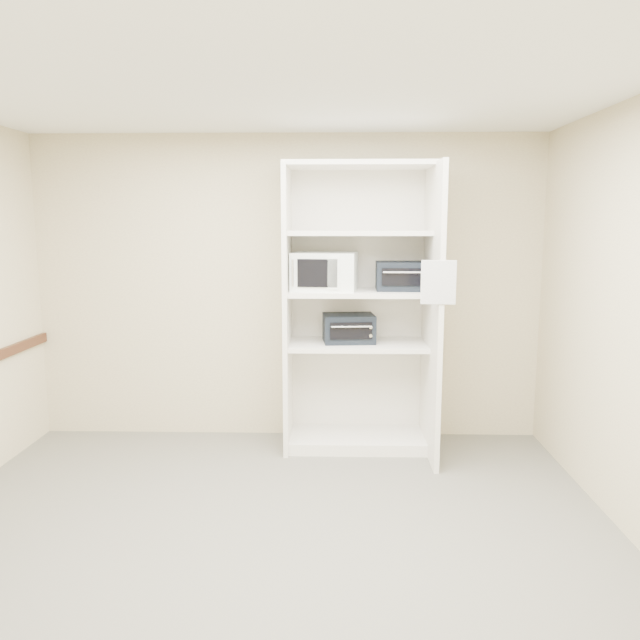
{
  "coord_description": "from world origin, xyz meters",
  "views": [
    {
      "loc": [
        0.43,
        -3.54,
        1.94
      ],
      "look_at": [
        0.3,
        1.43,
        1.16
      ],
      "focal_mm": 35.0,
      "sensor_mm": 36.0,
      "label": 1
    }
  ],
  "objects_px": {
    "shelving_unit": "(363,318)",
    "microwave": "(325,271)",
    "toaster_oven_upper": "(401,276)",
    "toaster_oven_lower": "(349,328)"
  },
  "relations": [
    {
      "from": "shelving_unit",
      "to": "microwave",
      "type": "bearing_deg",
      "value": -178.97
    },
    {
      "from": "microwave",
      "to": "toaster_oven_upper",
      "type": "distance_m",
      "value": 0.64
    },
    {
      "from": "shelving_unit",
      "to": "toaster_oven_upper",
      "type": "relative_size",
      "value": 5.81
    },
    {
      "from": "microwave",
      "to": "toaster_oven_lower",
      "type": "distance_m",
      "value": 0.53
    },
    {
      "from": "microwave",
      "to": "toaster_oven_upper",
      "type": "xyz_separation_m",
      "value": [
        0.64,
        0.01,
        -0.04
      ]
    },
    {
      "from": "shelving_unit",
      "to": "toaster_oven_lower",
      "type": "height_order",
      "value": "shelving_unit"
    },
    {
      "from": "shelving_unit",
      "to": "toaster_oven_lower",
      "type": "bearing_deg",
      "value": 172.2
    },
    {
      "from": "microwave",
      "to": "toaster_oven_upper",
      "type": "bearing_deg",
      "value": 7.52
    },
    {
      "from": "shelving_unit",
      "to": "toaster_oven_lower",
      "type": "distance_m",
      "value": 0.15
    },
    {
      "from": "microwave",
      "to": "toaster_oven_upper",
      "type": "relative_size",
      "value": 1.27
    }
  ]
}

